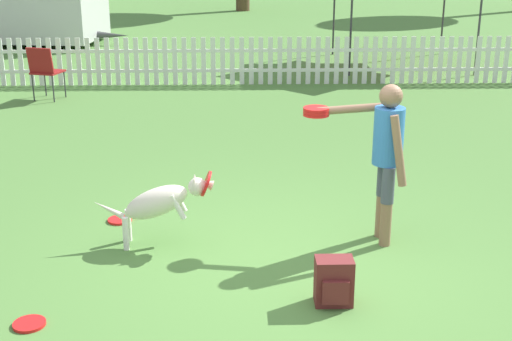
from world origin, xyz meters
name	(u,v)px	position (x,y,z in m)	size (l,w,h in m)	color
ground_plane	(290,265)	(0.00, 0.00, 0.00)	(240.00, 240.00, 0.00)	#4C7A38
handler_person	(383,145)	(0.88, 0.51, 0.95)	(0.93, 0.64, 1.53)	#8C664C
leaping_dog	(161,201)	(-1.18, 0.46, 0.44)	(1.14, 0.30, 0.73)	beige
frisbee_near_handler	(29,324)	(-2.05, -0.97, 0.01)	(0.25, 0.25, 0.02)	red
frisbee_near_dog	(120,220)	(-1.68, 1.05, 0.01)	(0.25, 0.25, 0.02)	red
backpack_on_grass	(334,282)	(0.30, -0.70, 0.19)	(0.30, 0.24, 0.39)	maroon
picket_fence	(261,61)	(0.00, 7.78, 0.45)	(26.40, 0.04, 0.90)	white
folding_chair_blue_left	(44,68)	(-3.78, 6.54, 0.56)	(0.58, 0.60, 0.93)	#333338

